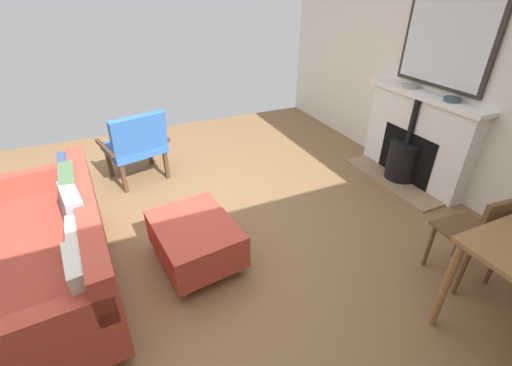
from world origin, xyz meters
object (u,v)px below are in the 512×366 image
mantel_bowl_far (452,99)px  sofa (59,250)px  mantel_bowl_near (410,86)px  dining_chair_near_fireplace (481,233)px  ottoman (195,238)px  fireplace (413,143)px  armchair_accent (136,143)px

mantel_bowl_far → sofa: (3.68, -0.10, -0.69)m
mantel_bowl_near → dining_chair_near_fireplace: bearing=63.3°
mantel_bowl_near → dining_chair_near_fireplace: mantel_bowl_near is taller
ottoman → mantel_bowl_far: bearing=-178.9°
fireplace → armchair_accent: (2.90, -1.24, 0.03)m
sofa → ottoman: bearing=171.5°
mantel_bowl_far → dining_chair_near_fireplace: 1.52m
fireplace → dining_chair_near_fireplace: (0.83, 1.44, 0.04)m
mantel_bowl_far → fireplace: bearing=-87.4°
ottoman → dining_chair_near_fireplace: size_ratio=1.01×
mantel_bowl_far → dining_chair_near_fireplace: size_ratio=0.19×
dining_chair_near_fireplace → mantel_bowl_near: bearing=-116.7°
mantel_bowl_far → armchair_accent: 3.35m
mantel_bowl_near → fireplace: bearing=86.7°
mantel_bowl_near → mantel_bowl_far: 0.55m
mantel_bowl_near → mantel_bowl_far: bearing=90.0°
mantel_bowl_far → ottoman: mantel_bowl_far is taller
fireplace → dining_chair_near_fireplace: fireplace is taller
mantel_bowl_near → sofa: (3.68, 0.45, -0.69)m
ottoman → mantel_bowl_near: bearing=-167.5°
fireplace → mantel_bowl_near: size_ratio=9.01×
sofa → dining_chair_near_fireplace: 3.09m
mantel_bowl_far → dining_chair_near_fireplace: bearing=53.4°
dining_chair_near_fireplace → ottoman: bearing=-30.4°
fireplace → ottoman: (2.68, 0.36, -0.21)m
fireplace → mantel_bowl_far: mantel_bowl_far is taller
ottoman → armchair_accent: (0.22, -1.59, 0.24)m
fireplace → armchair_accent: size_ratio=1.69×
fireplace → ottoman: fireplace is taller
ottoman → dining_chair_near_fireplace: 2.16m
mantel_bowl_near → armchair_accent: size_ratio=0.19×
fireplace → dining_chair_near_fireplace: size_ratio=1.76×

